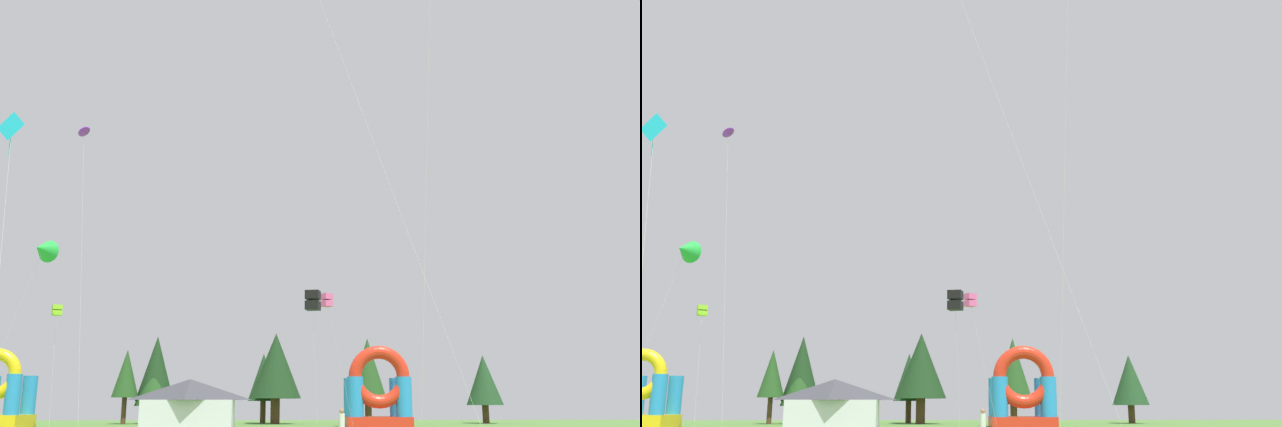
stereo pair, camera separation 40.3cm
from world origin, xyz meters
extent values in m
pyramid|color=#19B7CC|center=(-17.13, 5.86, 16.59)|extent=(1.34, 0.75, 1.30)
cylinder|color=#19B7CC|center=(-17.16, 5.77, 15.84)|extent=(0.04, 0.04, 1.53)
cylinder|color=silver|center=(-15.75, 2.90, 8.30)|extent=(2.83, 5.76, 16.61)
cube|color=#EA599E|center=(0.98, 19.07, 8.89)|extent=(0.95, 0.95, 0.42)
cube|color=#EA599E|center=(0.98, 19.07, 9.39)|extent=(0.95, 0.95, 0.42)
cylinder|color=silver|center=(1.99, 19.75, 4.57)|extent=(2.04, 1.38, 9.15)
cylinder|color=silver|center=(3.10, 2.54, 13.05)|extent=(8.35, 2.09, 26.10)
cube|color=#8CD826|center=(-20.81, 27.97, 9.19)|extent=(1.01, 1.01, 0.38)
cube|color=#8CD826|center=(-20.81, 27.97, 9.65)|extent=(1.01, 1.01, 0.38)
cylinder|color=silver|center=(-20.40, 27.05, 4.71)|extent=(0.85, 1.87, 9.43)
cone|color=green|center=(-15.16, 6.83, 10.05)|extent=(1.49, 1.40, 1.24)
cylinder|color=silver|center=(-16.85, 7.29, 5.02)|extent=(3.38, 0.94, 10.05)
cylinder|color=silver|center=(3.32, -6.71, 12.40)|extent=(0.68, 4.09, 24.80)
ellipsoid|color=purple|center=(-17.60, 20.14, 22.14)|extent=(1.66, 1.91, 0.66)
cylinder|color=silver|center=(-16.39, 18.48, 11.07)|extent=(2.42, 3.32, 22.14)
cube|color=black|center=(-0.30, 11.66, 7.74)|extent=(1.02, 1.02, 0.54)
cube|color=black|center=(-0.30, 11.66, 8.39)|extent=(1.02, 1.02, 0.54)
cylinder|color=silver|center=(-0.13, 12.31, 4.03)|extent=(0.35, 1.31, 8.07)
cylinder|color=silver|center=(0.82, 4.09, 1.17)|extent=(0.39, 0.39, 0.67)
sphere|color=#9E704C|center=(0.82, 4.09, 1.62)|extent=(0.23, 0.23, 0.23)
cube|color=red|center=(6.08, 31.78, 0.44)|extent=(5.50, 4.95, 0.88)
cylinder|color=#268CD8|center=(4.02, 29.99, 2.53)|extent=(1.39, 1.39, 3.29)
cylinder|color=#268CD8|center=(8.13, 29.99, 2.53)|extent=(1.39, 1.39, 3.29)
cylinder|color=#268CD8|center=(4.02, 33.56, 2.53)|extent=(1.39, 1.39, 3.29)
cylinder|color=#268CD8|center=(8.13, 33.56, 2.53)|extent=(1.39, 1.39, 3.29)
torus|color=red|center=(6.08, 29.99, 4.18)|extent=(5.23, 1.11, 5.23)
cube|color=yellow|center=(-25.13, 29.63, 0.55)|extent=(4.31, 4.89, 1.09)
cylinder|color=#268CD8|center=(-23.58, 27.79, 2.68)|extent=(1.21, 1.21, 3.17)
cylinder|color=#268CD8|center=(-23.58, 31.47, 2.68)|extent=(1.21, 1.21, 3.17)
cube|color=silver|center=(-9.77, 29.22, 1.13)|extent=(7.29, 4.49, 2.27)
pyramid|color=#3F3F47|center=(-9.77, 29.22, 3.10)|extent=(7.29, 4.49, 1.67)
cylinder|color=#4C331E|center=(-17.96, 42.55, 1.29)|extent=(0.48, 0.48, 2.57)
cone|color=#234C1E|center=(-17.96, 42.55, 4.93)|extent=(2.67, 2.67, 4.71)
cylinder|color=#4C331E|center=(-15.26, 44.08, 1.09)|extent=(0.70, 0.70, 2.18)
cone|color=#193819|center=(-15.26, 44.08, 5.48)|extent=(3.89, 3.89, 6.60)
cylinder|color=#4C331E|center=(-15.26, 43.59, 0.87)|extent=(0.69, 0.69, 1.75)
cone|color=#234C1E|center=(-15.26, 43.59, 4.05)|extent=(3.82, 3.82, 4.61)
cylinder|color=#4C331E|center=(-4.20, 45.39, 1.12)|extent=(0.58, 0.58, 2.25)
cone|color=#1E4221|center=(-4.20, 45.39, 4.69)|extent=(3.23, 3.23, 4.89)
cylinder|color=#4C331E|center=(-2.89, 42.38, 1.24)|extent=(0.93, 0.93, 2.48)
cone|color=#193819|center=(-2.89, 42.38, 5.73)|extent=(5.18, 5.18, 6.50)
cylinder|color=#4C331E|center=(6.64, 43.42, 1.18)|extent=(0.70, 0.70, 2.36)
cone|color=#234C1E|center=(6.64, 43.42, 5.48)|extent=(3.88, 3.88, 6.25)
cylinder|color=#4C331E|center=(18.89, 43.68, 0.91)|extent=(0.68, 0.68, 1.83)
cone|color=#1E4221|center=(18.89, 43.68, 4.37)|extent=(3.80, 3.80, 5.09)
camera|label=1|loc=(-1.95, -31.32, 1.96)|focal=39.66mm
camera|label=2|loc=(-1.55, -31.34, 1.96)|focal=39.66mm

